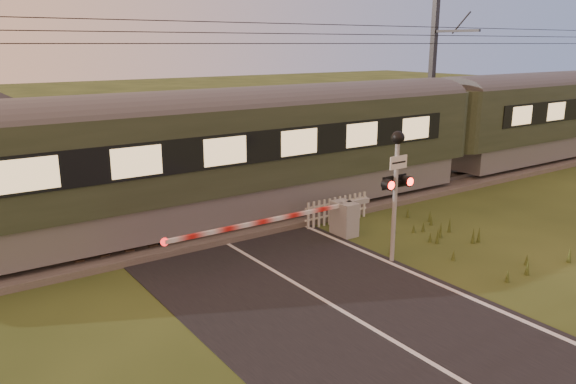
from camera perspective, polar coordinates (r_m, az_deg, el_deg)
ground at (r=12.32m, az=4.97°, el=-11.72°), size 160.00×160.00×0.00m
road at (r=12.17m, az=5.75°, el=-12.04°), size 6.00×140.00×0.03m
track_bed at (r=17.40m, az=-8.82°, el=-3.53°), size 140.00×3.40×0.39m
overhead_wires at (r=16.53m, az=-9.62°, el=15.43°), size 120.00×0.62×0.62m
train at (r=23.57m, az=15.43°, el=6.34°), size 41.78×2.88×3.89m
boom_gate at (r=16.41m, az=4.86°, el=-2.69°), size 6.62×0.78×1.04m
crossing_signal at (r=14.31m, az=10.94°, el=1.87°), size 0.87×0.36×3.42m
picket_fence at (r=17.74m, az=5.01°, el=-1.82°), size 2.49×0.07×0.85m
catenary_mast at (r=26.20m, az=14.48°, el=10.88°), size 0.24×2.47×7.52m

